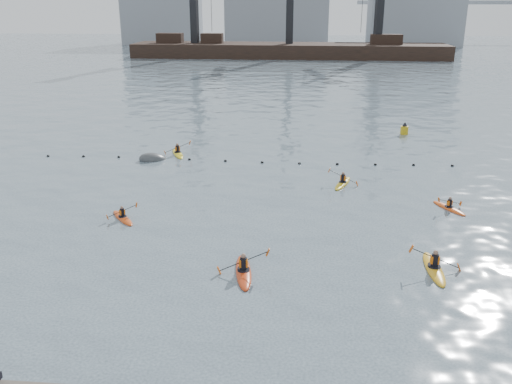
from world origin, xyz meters
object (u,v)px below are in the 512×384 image
kayaker_4 (449,208)px  kayaker_0 (243,271)px  kayaker_2 (123,217)px  mooring_buoy (153,160)px  nav_buoy (404,130)px  kayaker_1 (434,268)px  kayaker_3 (343,183)px  kayaker_5 (178,153)px

kayaker_4 → kayaker_0: bearing=10.4°
kayaker_2 → mooring_buoy: kayaker_2 is taller
kayaker_4 → nav_buoy: bearing=-120.2°
nav_buoy → kayaker_1: bearing=-96.4°
kayaker_1 → kayaker_2: size_ratio=1.42×
kayaker_4 → mooring_buoy: 23.34m
kayaker_0 → kayaker_2: bearing=132.7°
kayaker_2 → kayaker_3: bearing=-8.5°
kayaker_0 → kayaker_1: kayaker_1 is taller
kayaker_0 → kayaker_3: bearing=58.9°
kayaker_1 → kayaker_5: size_ratio=1.08×
mooring_buoy → kayaker_0: bearing=-62.8°
kayaker_1 → kayaker_5: bearing=130.6°
kayaker_3 → kayaker_2: bearing=-131.0°
kayaker_3 → nav_buoy: 17.46m
kayaker_3 → kayaker_4: (6.34, -4.29, -0.01)m
kayaker_1 → kayaker_5: (-17.14, 19.49, -0.01)m
kayaker_1 → kayaker_0: bearing=-173.2°
kayaker_2 → kayaker_4: kayaker_4 is taller
kayaker_0 → kayaker_2: 10.07m
kayaker_2 → kayaker_3: (13.46, 7.77, 0.01)m
kayaker_1 → kayaker_5: 25.95m
kayaker_4 → kayaker_1: bearing=43.4°
kayaker_1 → nav_buoy: 28.95m
kayaker_5 → kayaker_0: bearing=-91.8°
kayaker_0 → mooring_buoy: (-9.64, 18.79, -0.11)m
kayaker_0 → kayaker_1: size_ratio=1.01×
kayaker_4 → mooring_buoy: size_ratio=1.20×
kayaker_0 → kayaker_5: 22.19m
kayaker_3 → kayaker_1: bearing=-55.0°
mooring_buoy → kayaker_4: bearing=-23.1°
kayaker_3 → nav_buoy: (6.86, 16.05, 0.32)m
kayaker_0 → kayaker_2: size_ratio=1.43×
kayaker_1 → kayaker_3: bearing=105.3°
kayaker_1 → nav_buoy: bearing=82.9°
kayaker_2 → nav_buoy: 31.31m
kayaker_4 → kayaker_5: 22.72m
kayaker_0 → nav_buoy: 32.41m
kayaker_1 → nav_buoy: size_ratio=2.68×
nav_buoy → kayaker_5: bearing=-155.5°
kayaker_5 → kayaker_2: bearing=-112.8°
mooring_buoy → nav_buoy: nav_buoy is taller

